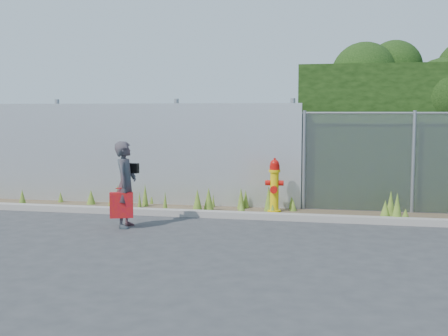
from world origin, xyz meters
The scene contains 8 objects.
ground centered at (0.00, 0.00, 0.00)m, with size 80.00×80.00×0.00m, color #343436.
curb centered at (0.00, 1.80, 0.06)m, with size 16.00×0.22×0.12m, color gray.
weed_strip centered at (-0.08, 2.40, 0.14)m, with size 16.00×1.27×0.55m.
corrugated_fence centered at (-3.25, 3.01, 1.10)m, with size 8.50×0.21×2.30m.
fire_hydrant centered at (0.50, 2.53, 0.53)m, with size 0.37×0.33×1.10m.
woman centered at (-1.90, 0.60, 0.76)m, with size 0.55×0.36×1.51m, color #0E545B.
red_tote_bag centered at (-1.92, 0.44, 0.42)m, with size 0.40×0.15×0.52m.
black_shoulder_bag centered at (-1.84, 0.79, 1.03)m, with size 0.23×0.10×0.18m.
Camera 1 is at (1.75, -8.58, 2.03)m, focal length 45.00 mm.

